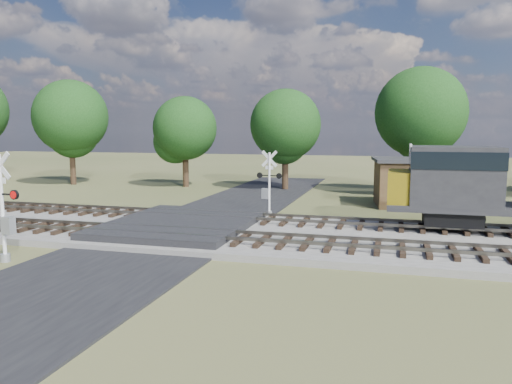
% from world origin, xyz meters
% --- Properties ---
extents(ground, '(160.00, 160.00, 0.00)m').
position_xyz_m(ground, '(0.00, 0.00, 0.00)').
color(ground, '#434C28').
rests_on(ground, ground).
extents(ballast_bed, '(140.00, 10.00, 0.30)m').
position_xyz_m(ballast_bed, '(10.00, 0.50, 0.15)').
color(ballast_bed, gray).
rests_on(ballast_bed, ground).
extents(road, '(7.00, 60.00, 0.08)m').
position_xyz_m(road, '(0.00, 0.00, 0.04)').
color(road, black).
rests_on(road, ground).
extents(crossing_panel, '(7.00, 9.00, 0.62)m').
position_xyz_m(crossing_panel, '(0.00, 0.50, 0.32)').
color(crossing_panel, '#262628').
rests_on(crossing_panel, ground).
extents(track_near, '(140.00, 2.60, 0.33)m').
position_xyz_m(track_near, '(3.12, -2.00, 0.41)').
color(track_near, black).
rests_on(track_near, ballast_bed).
extents(track_far, '(140.00, 2.60, 0.33)m').
position_xyz_m(track_far, '(3.12, 3.00, 0.41)').
color(track_far, black).
rests_on(track_far, ballast_bed).
extents(crossing_signal_near, '(1.80, 0.42, 4.46)m').
position_xyz_m(crossing_signal_near, '(-4.35, -6.93, 1.86)').
color(crossing_signal_near, silver).
rests_on(crossing_signal_near, ground).
extents(crossing_signal_far, '(1.63, 0.38, 4.04)m').
position_xyz_m(crossing_signal_far, '(3.11, 6.46, 1.68)').
color(crossing_signal_far, silver).
rests_on(crossing_signal_far, ground).
extents(equipment_shed, '(5.44, 5.44, 3.32)m').
position_xyz_m(equipment_shed, '(11.61, 13.03, 1.68)').
color(equipment_shed, '#422A1C').
rests_on(equipment_shed, ground).
extents(treeline, '(83.15, 10.58, 11.78)m').
position_xyz_m(treeline, '(7.33, 19.64, 6.83)').
color(treeline, black).
rests_on(treeline, ground).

